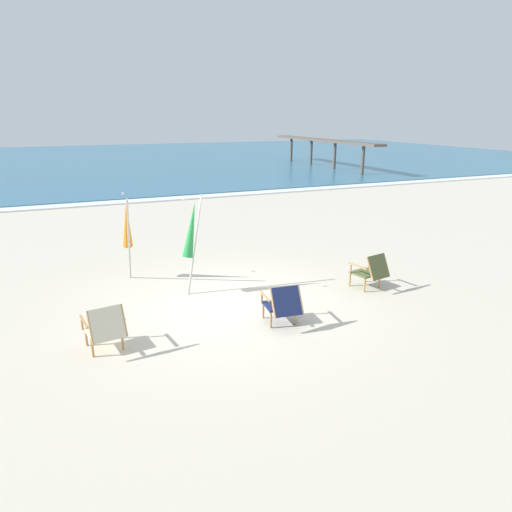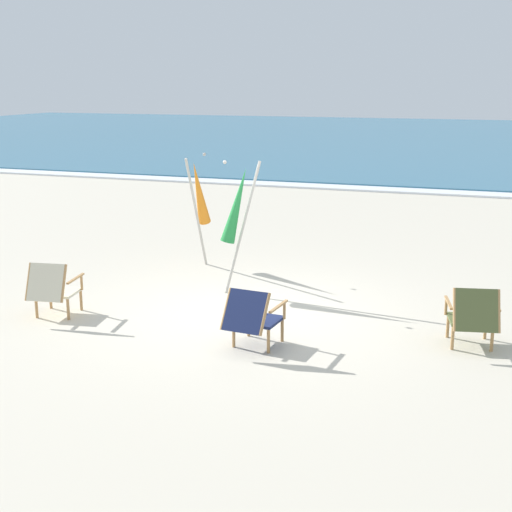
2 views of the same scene
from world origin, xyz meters
name	(u,v)px [view 1 (image 1 of 2)]	position (x,y,z in m)	size (l,w,h in m)	color
ground_plane	(231,303)	(0.00, 0.00, 0.00)	(80.00, 80.00, 0.00)	beige
sea	(98,160)	(0.00, 32.63, 0.05)	(80.00, 40.00, 0.10)	#2D6684
surf_band	(136,201)	(0.00, 12.33, 0.03)	(80.00, 1.10, 0.06)	white
beach_chair_mid_center	(105,327)	(-2.48, -1.08, 0.43)	(0.68, 0.79, 0.80)	beige
beach_chair_far_center	(371,270)	(3.06, -0.42, 0.43)	(0.71, 0.82, 0.80)	#515B33
beach_chair_front_right	(283,304)	(0.52, -1.30, 0.42)	(0.64, 0.82, 0.77)	#19234C
umbrella_furled_orange	(127,225)	(-1.65, 2.09, 1.31)	(0.23, 0.82, 2.00)	#B7B2A8
umbrella_furled_green	(191,230)	(-0.51, 0.91, 1.35)	(0.61, 0.47, 2.06)	#B7B2A8
pier_distant	(323,142)	(14.30, 20.62, 1.80)	(0.90, 12.93, 2.02)	brown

